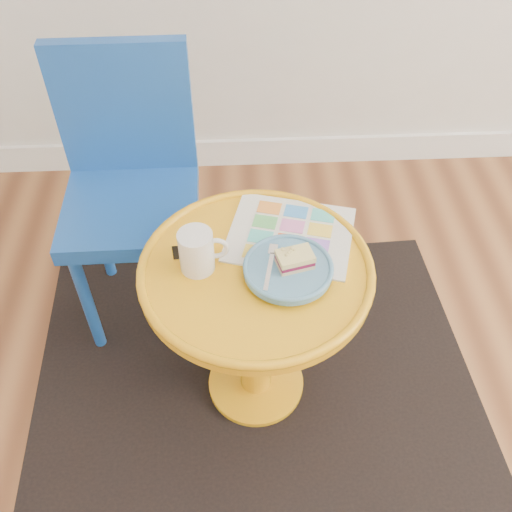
{
  "coord_description": "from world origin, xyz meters",
  "views": [
    {
      "loc": [
        -0.77,
        0.01,
        1.51
      ],
      "look_at": [
        -0.72,
        0.9,
        0.56
      ],
      "focal_mm": 40.0,
      "sensor_mm": 36.0,
      "label": 1
    }
  ],
  "objects_px": {
    "chair": "(130,179)",
    "newspaper": "(290,234)",
    "side_table": "(256,307)",
    "mug": "(197,250)",
    "plate": "(288,269)"
  },
  "relations": [
    {
      "from": "chair",
      "to": "newspaper",
      "type": "distance_m",
      "value": 0.52
    },
    {
      "from": "mug",
      "to": "plate",
      "type": "xyz_separation_m",
      "value": [
        0.2,
        -0.04,
        -0.04
      ]
    },
    {
      "from": "side_table",
      "to": "newspaper",
      "type": "distance_m",
      "value": 0.2
    },
    {
      "from": "newspaper",
      "to": "mug",
      "type": "relative_size",
      "value": 2.58
    },
    {
      "from": "chair",
      "to": "newspaper",
      "type": "bearing_deg",
      "value": -34.57
    },
    {
      "from": "chair",
      "to": "plate",
      "type": "distance_m",
      "value": 0.59
    },
    {
      "from": "chair",
      "to": "mug",
      "type": "xyz_separation_m",
      "value": [
        0.2,
        -0.38,
        0.09
      ]
    },
    {
      "from": "side_table",
      "to": "chair",
      "type": "bearing_deg",
      "value": 130.67
    },
    {
      "from": "side_table",
      "to": "mug",
      "type": "distance_m",
      "value": 0.24
    },
    {
      "from": "newspaper",
      "to": "plate",
      "type": "distance_m",
      "value": 0.13
    },
    {
      "from": "newspaper",
      "to": "mug",
      "type": "distance_m",
      "value": 0.25
    },
    {
      "from": "side_table",
      "to": "newspaper",
      "type": "height_order",
      "value": "newspaper"
    },
    {
      "from": "chair",
      "to": "plate",
      "type": "height_order",
      "value": "chair"
    },
    {
      "from": "chair",
      "to": "newspaper",
      "type": "height_order",
      "value": "chair"
    },
    {
      "from": "chair",
      "to": "side_table",
      "type": "bearing_deg",
      "value": -49.97
    }
  ]
}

